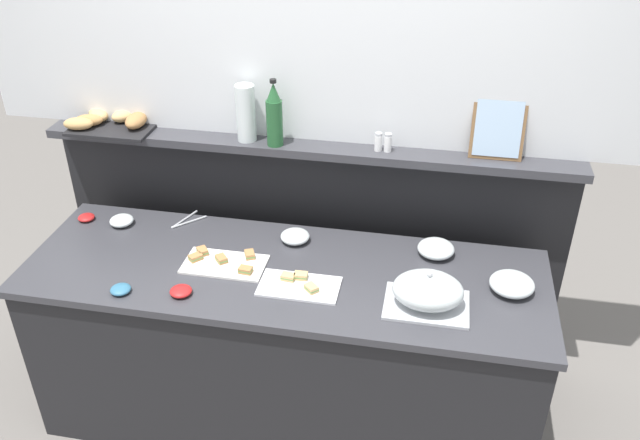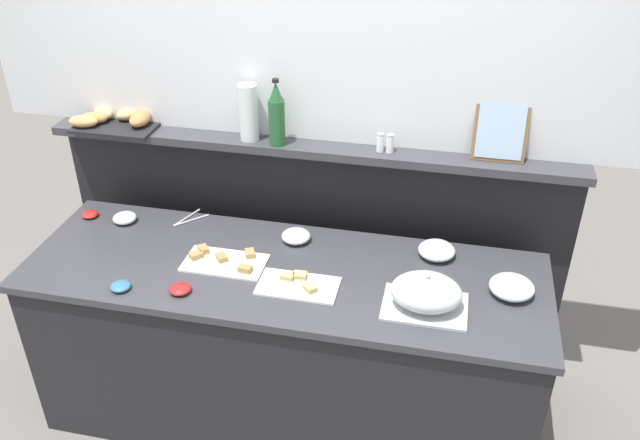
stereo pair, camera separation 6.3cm
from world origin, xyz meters
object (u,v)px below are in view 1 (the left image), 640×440
serving_cloche (428,292)px  water_carafe (246,113)px  sandwich_platter_side (299,285)px  glass_bowl_medium (512,285)px  glass_bowl_extra (122,221)px  bread_basket (109,121)px  glass_bowl_large (296,237)px  salt_shaker (378,142)px  sandwich_platter_front (224,262)px  condiment_bowl_dark (181,291)px  framed_picture (498,127)px  condiment_bowl_cream (86,217)px  condiment_bowl_teal (121,289)px  serving_tongs (186,221)px  pepper_shaker (388,143)px  wine_bottle_green (274,116)px  glass_bowl_small (436,249)px

serving_cloche → water_carafe: size_ratio=1.26×
sandwich_platter_side → glass_bowl_medium: (0.87, 0.14, 0.02)m
glass_bowl_extra → water_carafe: water_carafe is taller
bread_basket → glass_bowl_extra: bearing=-64.5°
sandwich_platter_side → bread_basket: 1.30m
glass_bowl_large → salt_shaker: size_ratio=1.56×
sandwich_platter_front → condiment_bowl_dark: 0.26m
framed_picture → condiment_bowl_cream: bearing=-171.5°
condiment_bowl_teal → serving_cloche: bearing=6.7°
sandwich_platter_front → serving_tongs: size_ratio=2.03×
glass_bowl_large → pepper_shaker: bearing=32.4°
glass_bowl_medium → bread_basket: bearing=166.8°
sandwich_platter_front → glass_bowl_large: size_ratio=2.67×
sandwich_platter_front → serving_tongs: 0.43m
serving_cloche → sandwich_platter_side: bearing=176.8°
condiment_bowl_cream → pepper_shaker: 1.51m
glass_bowl_large → glass_bowl_medium: (0.96, -0.20, 0.01)m
serving_cloche → glass_bowl_extra: serving_cloche is taller
serving_cloche → bread_basket: bearing=158.8°
salt_shaker → sandwich_platter_side: bearing=-113.1°
condiment_bowl_dark → water_carafe: size_ratio=0.34×
water_carafe → condiment_bowl_dark: bearing=-97.7°
glass_bowl_large → glass_bowl_extra: size_ratio=1.19×
glass_bowl_extra → pepper_shaker: size_ratio=1.31×
sandwich_platter_front → glass_bowl_large: bearing=41.6°
condiment_bowl_teal → pepper_shaker: pepper_shaker is taller
sandwich_platter_front → condiment_bowl_cream: size_ratio=4.49×
glass_bowl_extra → wine_bottle_green: 0.91m
condiment_bowl_dark → bread_basket: size_ratio=0.22×
glass_bowl_small → condiment_bowl_dark: glass_bowl_small is taller
glass_bowl_medium → framed_picture: (-0.10, 0.48, 0.49)m
sandwich_platter_side → condiment_bowl_dark: (-0.47, -0.14, 0.01)m
condiment_bowl_dark → framed_picture: size_ratio=0.33×
glass_bowl_small → condiment_bowl_teal: glass_bowl_small is taller
glass_bowl_extra → salt_shaker: 1.29m
condiment_bowl_cream → wine_bottle_green: bearing=13.6°
glass_bowl_large → framed_picture: bearing=18.1°
glass_bowl_large → framed_picture: framed_picture is taller
salt_shaker → water_carafe: bearing=180.0°
glass_bowl_medium → glass_bowl_small: (-0.32, 0.21, -0.00)m
glass_bowl_medium → bread_basket: size_ratio=0.44×
water_carafe → framed_picture: bearing=1.9°
salt_shaker → framed_picture: bearing=4.2°
glass_bowl_extra → sandwich_platter_front: bearing=-21.1°
wine_bottle_green → serving_cloche: bearing=-37.4°
glass_bowl_small → condiment_bowl_cream: bearing=-179.4°
glass_bowl_extra → water_carafe: 0.81m
sandwich_platter_side → condiment_bowl_cream: (-1.14, 0.33, 0.01)m
sandwich_platter_front → sandwich_platter_side: (0.36, -0.10, -0.00)m
serving_cloche → salt_shaker: 0.76m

